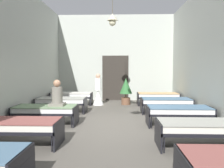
# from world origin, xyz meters

# --- Properties ---
(ground_plane) EXTENTS (6.74, 11.47, 0.10)m
(ground_plane) POSITION_xyz_m (0.00, 0.00, -0.05)
(ground_plane) COLOR #59544C
(room_shell) EXTENTS (6.54, 11.07, 4.57)m
(room_shell) POSITION_xyz_m (-0.00, 1.30, 2.29)
(room_shell) COLOR #B2B7AD
(room_shell) RESTS_ON ground
(bed_left_row_1) EXTENTS (1.90, 0.84, 0.57)m
(bed_left_row_1) POSITION_xyz_m (-2.02, -1.89, 0.44)
(bed_left_row_1) COLOR black
(bed_left_row_1) RESTS_ON ground
(bed_right_row_1) EXTENTS (1.90, 0.84, 0.57)m
(bed_right_row_1) POSITION_xyz_m (2.02, -1.89, 0.44)
(bed_right_row_1) COLOR black
(bed_right_row_1) RESTS_ON ground
(bed_left_row_2) EXTENTS (1.90, 0.84, 0.57)m
(bed_left_row_2) POSITION_xyz_m (-2.02, 0.00, 0.44)
(bed_left_row_2) COLOR black
(bed_left_row_2) RESTS_ON ground
(bed_right_row_2) EXTENTS (1.90, 0.84, 0.57)m
(bed_right_row_2) POSITION_xyz_m (2.02, 0.00, 0.44)
(bed_right_row_2) COLOR black
(bed_right_row_2) RESTS_ON ground
(bed_left_row_3) EXTENTS (1.90, 0.84, 0.57)m
(bed_left_row_3) POSITION_xyz_m (-2.02, 1.89, 0.44)
(bed_left_row_3) COLOR black
(bed_left_row_3) RESTS_ON ground
(bed_right_row_3) EXTENTS (1.90, 0.84, 0.57)m
(bed_right_row_3) POSITION_xyz_m (2.02, 1.89, 0.44)
(bed_right_row_3) COLOR black
(bed_right_row_3) RESTS_ON ground
(bed_left_row_4) EXTENTS (1.90, 0.84, 0.57)m
(bed_left_row_4) POSITION_xyz_m (-2.02, 3.79, 0.44)
(bed_left_row_4) COLOR black
(bed_left_row_4) RESTS_ON ground
(bed_right_row_4) EXTENTS (1.90, 0.84, 0.57)m
(bed_right_row_4) POSITION_xyz_m (2.02, 3.79, 0.44)
(bed_right_row_4) COLOR black
(bed_right_row_4) RESTS_ON ground
(nurse_near_aisle) EXTENTS (0.52, 0.52, 1.49)m
(nurse_near_aisle) POSITION_xyz_m (-0.77, 3.76, 0.53)
(nurse_near_aisle) COLOR white
(nurse_near_aisle) RESTS_ON ground
(patient_seated_primary) EXTENTS (0.44, 0.44, 0.80)m
(patient_seated_primary) POSITION_xyz_m (-1.67, 0.05, 0.87)
(patient_seated_primary) COLOR slate
(patient_seated_primary) RESTS_ON bed_left_row_2
(potted_plant) EXTENTS (0.59, 0.59, 1.26)m
(potted_plant) POSITION_xyz_m (0.53, 3.92, 0.76)
(potted_plant) COLOR brown
(potted_plant) RESTS_ON ground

